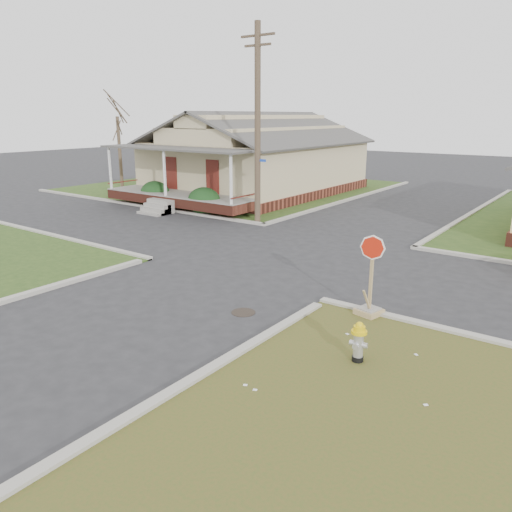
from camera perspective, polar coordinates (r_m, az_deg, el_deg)
The scene contains 11 objects.
ground at distance 14.97m, azimuth -6.97°, elevation -3.96°, with size 120.00×120.00×0.00m, color #28282A.
verge_far_left at distance 36.57m, azimuth -2.58°, elevation 7.93°, with size 19.00×19.00×0.05m, color #2A4418.
curbs at distance 18.74m, azimuth 3.51°, elevation 0.20°, with size 80.00×40.00×0.12m, color #A7A397, non-canonical shape.
manhole at distance 13.27m, azimuth -1.45°, elevation -6.46°, with size 0.64×0.64×0.01m, color black.
corner_house at distance 33.46m, azimuth 0.01°, elevation 11.09°, with size 10.10×15.50×5.30m.
utility_pole at distance 23.65m, azimuth 0.18°, elevation 14.91°, with size 1.80×0.28×9.00m.
tree_far_left at distance 35.62m, azimuth -15.29°, elevation 11.19°, with size 0.22×0.22×4.90m, color #443527.
fire_hydrant at distance 10.72m, azimuth 11.65°, elevation -9.35°, with size 0.33×0.33×0.89m.
stop_sign at distance 13.20m, azimuth 12.87°, elevation -4.67°, with size 0.60×0.59×2.12m.
hedge_left at distance 29.53m, azimuth -11.46°, elevation 7.02°, with size 1.64×1.34×1.25m, color #133516.
hedge_right at distance 26.47m, azimuth -5.95°, elevation 6.26°, with size 1.65×1.35×1.26m, color #133516.
Camera 1 is at (9.74, -10.20, 5.04)m, focal length 35.00 mm.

